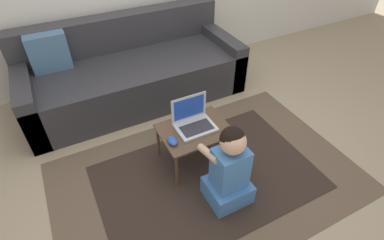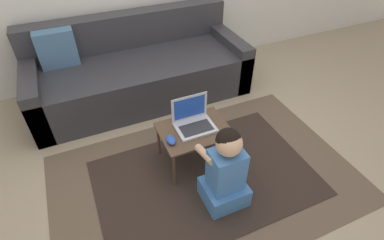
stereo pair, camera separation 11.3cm
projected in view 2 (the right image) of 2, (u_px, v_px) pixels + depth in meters
name	position (u px, v px, depth m)	size (l,w,h in m)	color
ground_plane	(192.00, 156.00, 2.66)	(16.00, 16.00, 0.00)	gray
area_rug	(206.00, 178.00, 2.46)	(2.43, 1.57, 0.01)	brown
couch	(138.00, 70.00, 3.24)	(2.24, 0.94, 0.81)	#2D2D33
laptop_desk	(195.00, 133.00, 2.43)	(0.56, 0.42, 0.35)	#4C3828
laptop	(194.00, 123.00, 2.41)	(0.31, 0.24, 0.25)	#B7BCC6
computer_mouse	(171.00, 140.00, 2.28)	(0.07, 0.11, 0.04)	#234CB2
person_seated	(226.00, 171.00, 2.11)	(0.31, 0.39, 0.70)	#3D70B2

